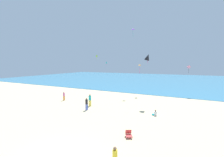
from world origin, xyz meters
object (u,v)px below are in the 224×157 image
at_px(kite_black, 148,57).
at_px(kite_lime, 97,56).
at_px(kite_teal, 107,62).
at_px(person_2, 87,103).
at_px(person_1, 155,113).
at_px(kite_purple, 133,29).
at_px(person_5, 115,157).
at_px(kite_pink, 189,67).
at_px(person_0, 64,95).
at_px(kite_orange, 140,65).
at_px(beach_chair_mid_beach, 129,134).
at_px(person_4, 90,99).

xyz_separation_m(kite_black, kite_lime, (-15.68, 12.16, 0.99)).
relative_size(kite_teal, kite_black, 0.72).
distance_m(person_2, kite_teal, 17.67).
height_order(person_1, kite_purple, kite_purple).
distance_m(person_2, kite_black, 10.27).
xyz_separation_m(person_5, kite_black, (-1.29, 13.57, 6.01)).
bearing_deg(kite_pink, person_5, -100.04).
bearing_deg(person_0, kite_pink, 40.64).
xyz_separation_m(person_0, kite_lime, (-2.94, 14.96, 6.99)).
distance_m(person_1, kite_orange, 12.33).
distance_m(beach_chair_mid_beach, person_4, 9.82).
xyz_separation_m(kite_teal, kite_black, (11.97, -10.53, 0.57)).
relative_size(kite_black, kite_lime, 0.97).
distance_m(kite_orange, kite_pink, 8.80).
xyz_separation_m(person_0, kite_orange, (9.95, 9.26, 4.85)).
xyz_separation_m(person_2, kite_pink, (11.85, 15.05, 4.39)).
relative_size(beach_chair_mid_beach, person_1, 1.18).
xyz_separation_m(person_5, kite_lime, (-16.97, 25.73, 7.01)).
height_order(kite_teal, kite_lime, kite_lime).
bearing_deg(kite_orange, person_1, -65.56).
height_order(kite_purple, kite_pink, kite_purple).
distance_m(kite_black, kite_pink, 11.18).
bearing_deg(person_0, kite_purple, 55.27).
xyz_separation_m(person_1, kite_orange, (-4.58, 10.09, 5.42)).
xyz_separation_m(person_2, kite_purple, (2.08, 12.26, 11.52)).
relative_size(beach_chair_mid_beach, person_4, 0.47).
relative_size(person_2, kite_lime, 1.18).
distance_m(person_0, person_4, 5.75).
distance_m(kite_teal, kite_pink, 17.42).
height_order(kite_orange, kite_lime, kite_lime).
height_order(person_0, kite_lime, kite_lime).
relative_size(person_0, kite_lime, 1.08).
height_order(person_0, person_1, person_0).
bearing_deg(kite_purple, person_4, -104.33).
xyz_separation_m(person_5, kite_orange, (-4.08, 20.04, 4.86)).
height_order(beach_chair_mid_beach, person_2, person_2).
xyz_separation_m(beach_chair_mid_beach, person_5, (0.57, -3.92, 0.56)).
height_order(person_2, kite_lime, kite_lime).
bearing_deg(kite_black, kite_orange, 113.34).
relative_size(kite_black, kite_pink, 0.90).
relative_size(person_1, person_5, 0.49).
height_order(beach_chair_mid_beach, kite_purple, kite_purple).
bearing_deg(person_0, kite_teal, 92.84).
height_order(person_0, kite_pink, kite_pink).
distance_m(person_4, kite_purple, 15.83).
bearing_deg(kite_lime, person_5, -56.60).
bearing_deg(kite_purple, person_0, -130.89).
height_order(beach_chair_mid_beach, kite_teal, kite_teal).
bearing_deg(beach_chair_mid_beach, kite_orange, 163.55).
bearing_deg(kite_teal, person_1, -45.79).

